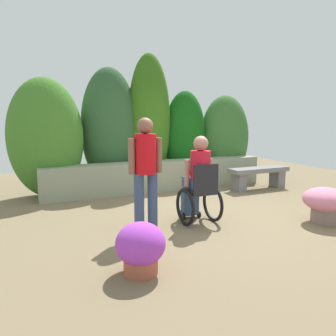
{
  "coord_description": "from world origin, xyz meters",
  "views": [
    {
      "loc": [
        -2.66,
        -4.28,
        1.58
      ],
      "look_at": [
        -0.75,
        0.01,
        0.85
      ],
      "focal_mm": 34.17,
      "sensor_mm": 36.0,
      "label": 1
    }
  ],
  "objects_px": {
    "stone_bench": "(259,175)",
    "person_standing_companion": "(146,167)",
    "person_in_wheelchair": "(198,183)",
    "flower_pot_purple_near": "(141,248)",
    "flower_pot_terracotta_by_wall": "(325,202)",
    "flower_pot_red_accent": "(194,180)"
  },
  "relations": [
    {
      "from": "stone_bench",
      "to": "person_standing_companion",
      "type": "distance_m",
      "value": 3.67
    },
    {
      "from": "person_in_wheelchair",
      "to": "person_standing_companion",
      "type": "relative_size",
      "value": 0.83
    },
    {
      "from": "person_in_wheelchair",
      "to": "flower_pot_purple_near",
      "type": "xyz_separation_m",
      "value": [
        -1.34,
        -1.19,
        -0.35
      ]
    },
    {
      "from": "flower_pot_terracotta_by_wall",
      "to": "person_standing_companion",
      "type": "bearing_deg",
      "value": 163.59
    },
    {
      "from": "person_standing_companion",
      "to": "flower_pot_purple_near",
      "type": "distance_m",
      "value": 1.41
    },
    {
      "from": "flower_pot_purple_near",
      "to": "flower_pot_red_accent",
      "type": "height_order",
      "value": "flower_pot_purple_near"
    },
    {
      "from": "stone_bench",
      "to": "flower_pot_purple_near",
      "type": "distance_m",
      "value": 4.63
    },
    {
      "from": "flower_pot_terracotta_by_wall",
      "to": "flower_pot_red_accent",
      "type": "xyz_separation_m",
      "value": [
        -0.74,
        2.79,
        -0.08
      ]
    },
    {
      "from": "stone_bench",
      "to": "person_standing_companion",
      "type": "bearing_deg",
      "value": -163.05
    },
    {
      "from": "stone_bench",
      "to": "person_in_wheelchair",
      "type": "height_order",
      "value": "person_in_wheelchair"
    },
    {
      "from": "person_standing_companion",
      "to": "flower_pot_purple_near",
      "type": "height_order",
      "value": "person_standing_companion"
    },
    {
      "from": "stone_bench",
      "to": "flower_pot_red_accent",
      "type": "relative_size",
      "value": 3.01
    },
    {
      "from": "stone_bench",
      "to": "person_standing_companion",
      "type": "relative_size",
      "value": 0.91
    },
    {
      "from": "person_standing_companion",
      "to": "flower_pot_terracotta_by_wall",
      "type": "distance_m",
      "value": 2.79
    },
    {
      "from": "person_in_wheelchair",
      "to": "person_standing_companion",
      "type": "xyz_separation_m",
      "value": [
        -0.86,
        -0.03,
        0.3
      ]
    },
    {
      "from": "flower_pot_terracotta_by_wall",
      "to": "flower_pot_red_accent",
      "type": "height_order",
      "value": "flower_pot_terracotta_by_wall"
    },
    {
      "from": "flower_pot_terracotta_by_wall",
      "to": "person_in_wheelchair",
      "type": "bearing_deg",
      "value": 155.52
    },
    {
      "from": "person_standing_companion",
      "to": "flower_pot_terracotta_by_wall",
      "type": "height_order",
      "value": "person_standing_companion"
    },
    {
      "from": "stone_bench",
      "to": "flower_pot_purple_near",
      "type": "relative_size",
      "value": 2.68
    },
    {
      "from": "flower_pot_purple_near",
      "to": "person_standing_companion",
      "type": "bearing_deg",
      "value": 67.34
    },
    {
      "from": "stone_bench",
      "to": "flower_pot_terracotta_by_wall",
      "type": "relative_size",
      "value": 2.16
    },
    {
      "from": "flower_pot_purple_near",
      "to": "flower_pot_red_accent",
      "type": "relative_size",
      "value": 1.12
    }
  ]
}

